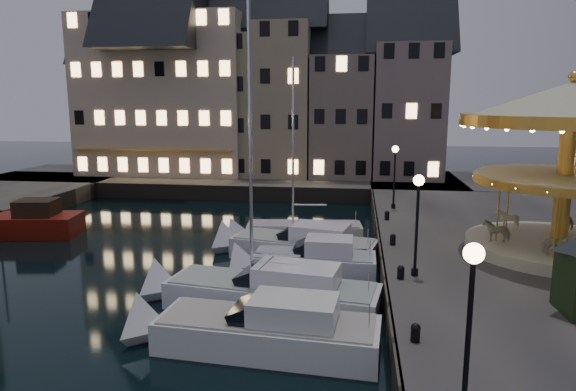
# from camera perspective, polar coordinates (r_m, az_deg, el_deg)

# --- Properties ---
(ground) EXTENTS (160.00, 160.00, 0.00)m
(ground) POSITION_cam_1_polar(r_m,az_deg,el_deg) (21.84, -5.57, -12.06)
(ground) COLOR black
(ground) RESTS_ON ground
(quay_east) EXTENTS (16.00, 56.00, 1.30)m
(quay_east) POSITION_cam_1_polar(r_m,az_deg,el_deg) (28.29, 26.65, -6.47)
(quay_east) COLOR #474442
(quay_east) RESTS_ON ground
(quay_north) EXTENTS (44.00, 12.00, 1.30)m
(quay_north) POSITION_cam_1_polar(r_m,az_deg,el_deg) (49.89, -7.15, 1.51)
(quay_north) COLOR #474442
(quay_north) RESTS_ON ground
(quaywall_e) EXTENTS (0.15, 44.00, 1.30)m
(quaywall_e) POSITION_cam_1_polar(r_m,az_deg,el_deg) (26.77, 10.14, -6.41)
(quaywall_e) COLOR #47423A
(quaywall_e) RESTS_ON ground
(quaywall_n) EXTENTS (48.00, 0.15, 1.30)m
(quaywall_n) POSITION_cam_1_polar(r_m,az_deg,el_deg) (43.67, -6.63, 0.24)
(quaywall_n) COLOR #47423A
(quaywall_n) RESTS_ON ground
(streetlamp_a) EXTENTS (0.44, 0.44, 4.17)m
(streetlamp_a) POSITION_cam_1_polar(r_m,az_deg,el_deg) (11.71, 19.57, -11.87)
(streetlamp_a) COLOR black
(streetlamp_a) RESTS_ON quay_east
(streetlamp_b) EXTENTS (0.44, 0.44, 4.17)m
(streetlamp_b) POSITION_cam_1_polar(r_m,az_deg,el_deg) (21.20, 14.19, -1.65)
(streetlamp_b) COLOR black
(streetlamp_b) RESTS_ON quay_east
(streetlamp_c) EXTENTS (0.44, 0.44, 4.17)m
(streetlamp_c) POSITION_cam_1_polar(r_m,az_deg,el_deg) (34.47, 11.77, 3.03)
(streetlamp_c) COLOR black
(streetlamp_c) RESTS_ON quay_east
(bollard_a) EXTENTS (0.30, 0.30, 0.57)m
(bollard_a) POSITION_cam_1_polar(r_m,az_deg,el_deg) (16.19, 13.98, -14.48)
(bollard_a) COLOR black
(bollard_a) RESTS_ON quay_east
(bollard_b) EXTENTS (0.30, 0.30, 0.57)m
(bollard_b) POSITION_cam_1_polar(r_m,az_deg,el_deg) (21.29, 12.42, -8.26)
(bollard_b) COLOR black
(bollard_b) RESTS_ON quay_east
(bollard_c) EXTENTS (0.30, 0.30, 0.57)m
(bollard_c) POSITION_cam_1_polar(r_m,az_deg,el_deg) (26.06, 11.57, -4.75)
(bollard_c) COLOR black
(bollard_c) RESTS_ON quay_east
(bollard_d) EXTENTS (0.30, 0.30, 0.57)m
(bollard_d) POSITION_cam_1_polar(r_m,az_deg,el_deg) (31.40, 10.94, -2.13)
(bollard_d) COLOR black
(bollard_d) RESTS_ON quay_east
(townhouse_na) EXTENTS (5.50, 8.00, 12.80)m
(townhouse_na) POSITION_cam_1_polar(r_m,az_deg,el_deg) (55.23, -18.54, 9.34)
(townhouse_na) COLOR #AF998C
(townhouse_na) RESTS_ON quay_north
(townhouse_nb) EXTENTS (6.16, 8.00, 13.80)m
(townhouse_nb) POSITION_cam_1_polar(r_m,az_deg,el_deg) (53.06, -13.20, 10.12)
(townhouse_nb) COLOR #ADA091
(townhouse_nb) RESTS_ON quay_north
(townhouse_nc) EXTENTS (6.82, 8.00, 14.80)m
(townhouse_nc) POSITION_cam_1_polar(r_m,az_deg,el_deg) (51.23, -6.78, 10.88)
(townhouse_nc) COLOR gray
(townhouse_nc) RESTS_ON quay_north
(townhouse_nd) EXTENTS (5.50, 8.00, 15.80)m
(townhouse_nd) POSITION_cam_1_polar(r_m,az_deg,el_deg) (50.11, -0.28, 11.53)
(townhouse_nd) COLOR tan
(townhouse_nd) RESTS_ON quay_north
(townhouse_ne) EXTENTS (6.16, 8.00, 12.80)m
(townhouse_ne) POSITION_cam_1_polar(r_m,az_deg,el_deg) (49.64, 6.05, 9.75)
(townhouse_ne) COLOR slate
(townhouse_ne) RESTS_ON quay_north
(townhouse_nf) EXTENTS (6.82, 8.00, 13.80)m
(townhouse_nf) POSITION_cam_1_polar(r_m,az_deg,el_deg) (49.81, 13.15, 10.12)
(townhouse_nf) COLOR gray
(townhouse_nf) RESTS_ON quay_north
(hotel_corner) EXTENTS (17.60, 9.00, 16.80)m
(hotel_corner) POSITION_cam_1_polar(r_m,az_deg,el_deg) (53.06, -13.22, 11.74)
(hotel_corner) COLOR beige
(hotel_corner) RESTS_ON quay_north
(motorboat_b) EXTENTS (8.61, 3.12, 2.15)m
(motorboat_b) POSITION_cam_1_polar(r_m,az_deg,el_deg) (18.03, -3.56, -14.84)
(motorboat_b) COLOR silver
(motorboat_b) RESTS_ON ground
(motorboat_c) EXTENTS (9.74, 3.89, 12.88)m
(motorboat_c) POSITION_cam_1_polar(r_m,az_deg,el_deg) (21.25, -2.80, -10.70)
(motorboat_c) COLOR silver
(motorboat_c) RESTS_ON ground
(motorboat_d) EXTENTS (6.86, 2.28, 2.15)m
(motorboat_d) POSITION_cam_1_polar(r_m,az_deg,el_deg) (24.94, 1.99, -7.55)
(motorboat_d) COLOR silver
(motorboat_d) RESTS_ON ground
(motorboat_e) EXTENTS (8.79, 4.23, 2.15)m
(motorboat_e) POSITION_cam_1_polar(r_m,az_deg,el_deg) (27.70, 0.97, -5.68)
(motorboat_e) COLOR silver
(motorboat_e) RESTS_ON ground
(motorboat_f) EXTENTS (7.92, 2.75, 10.47)m
(motorboat_f) POSITION_cam_1_polar(r_m,az_deg,el_deg) (30.86, 0.74, -4.22)
(motorboat_f) COLOR silver
(motorboat_f) RESTS_ON ground
(red_fishing_boat) EXTENTS (8.25, 3.92, 6.08)m
(red_fishing_boat) POSITION_cam_1_polar(r_m,az_deg,el_deg) (36.54, -27.86, -2.84)
(red_fishing_boat) COLOR #621008
(red_fishing_boat) RESTS_ON ground
(carousel) EXTENTS (9.57, 9.57, 8.37)m
(carousel) POSITION_cam_1_polar(r_m,az_deg,el_deg) (26.67, 28.76, 5.89)
(carousel) COLOR beige
(carousel) RESTS_ON quay_east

